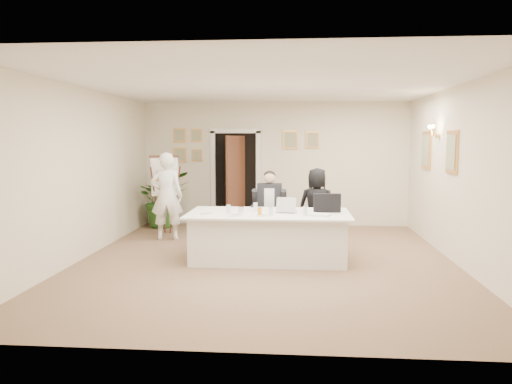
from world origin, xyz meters
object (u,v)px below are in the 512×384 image
at_px(laptop_bag, 327,203).
at_px(oj_glass, 260,212).
at_px(steel_jug, 241,210).
at_px(laptop, 286,204).
at_px(potted_palm, 164,199).
at_px(standing_man, 167,196).
at_px(seated_man, 269,208).
at_px(conference_table, 269,236).
at_px(paper_stack, 319,215).
at_px(flip_chart, 165,199).
at_px(standing_woman, 317,206).

height_order(laptop_bag, oj_glass, laptop_bag).
bearing_deg(steel_jug, laptop, 14.16).
bearing_deg(potted_palm, laptop_bag, -38.97).
distance_m(standing_man, laptop_bag, 3.31).
xyz_separation_m(seated_man, standing_man, (-2.03, 0.47, 0.15)).
distance_m(conference_table, standing_man, 2.60).
relative_size(oj_glass, steel_jug, 1.18).
height_order(seated_man, paper_stack, seated_man).
xyz_separation_m(laptop, paper_stack, (0.52, -0.34, -0.12)).
bearing_deg(steel_jug, seated_man, 70.87).
xyz_separation_m(conference_table, laptop_bag, (0.94, 0.13, 0.53)).
distance_m(flip_chart, standing_woman, 3.19).
bearing_deg(laptop_bag, standing_woman, 91.07).
bearing_deg(standing_man, laptop_bag, 148.60).
height_order(laptop, paper_stack, laptop).
bearing_deg(steel_jug, oj_glass, -37.73).
distance_m(standing_woman, paper_stack, 1.54).
xyz_separation_m(standing_woman, paper_stack, (-0.02, -1.54, 0.07)).
xyz_separation_m(seated_man, standing_woman, (0.87, 0.24, 0.01)).
bearing_deg(potted_palm, standing_woman, -26.32).
xyz_separation_m(standing_man, steel_jug, (1.63, -1.60, -0.02)).
relative_size(flip_chart, laptop, 4.63).
relative_size(laptop_bag, oj_glass, 3.34).
bearing_deg(paper_stack, seated_man, 123.03).
xyz_separation_m(standing_woman, oj_glass, (-0.95, -1.62, 0.12)).
distance_m(seated_man, flip_chart, 2.44).
bearing_deg(seated_man, steel_jug, -121.33).
bearing_deg(laptop_bag, steel_jug, -175.11).
xyz_separation_m(standing_woman, potted_palm, (-3.34, 1.65, -0.09)).
height_order(conference_table, standing_woman, standing_woman).
relative_size(conference_table, potted_palm, 2.06).
distance_m(flip_chart, laptop, 3.22).
height_order(standing_woman, laptop_bag, standing_woman).
height_order(standing_woman, oj_glass, standing_woman).
bearing_deg(flip_chart, oj_glass, -48.25).
height_order(flip_chart, potted_palm, flip_chart).
distance_m(seated_man, potted_palm, 3.11).
xyz_separation_m(standing_man, oj_glass, (1.95, -1.85, -0.01)).
height_order(standing_man, steel_jug, standing_man).
height_order(paper_stack, steel_jug, steel_jug).
distance_m(seated_man, steel_jug, 1.21).
relative_size(potted_palm, steel_jug, 11.49).
bearing_deg(oj_glass, flip_chart, 131.75).
relative_size(seated_man, flip_chart, 0.88).
xyz_separation_m(standing_man, laptop, (2.36, -1.42, 0.06)).
height_order(standing_woman, steel_jug, standing_woman).
relative_size(conference_table, standing_woman, 1.81).
bearing_deg(paper_stack, standing_man, 148.41).
bearing_deg(potted_palm, seated_man, -37.46).
xyz_separation_m(paper_stack, oj_glass, (-0.92, -0.08, 0.05)).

